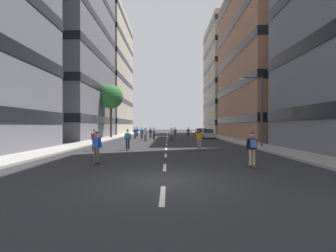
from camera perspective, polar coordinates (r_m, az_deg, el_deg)
ground_plane at (r=38.95m, az=-0.00°, el=-2.94°), size 175.94×175.94×0.00m
sidewalk_left at (r=43.62m, az=-12.15°, el=-2.52°), size 2.74×80.64×0.14m
sidewalk_right at (r=43.55m, az=12.21°, el=-2.52°), size 2.74×80.64×0.14m
lane_markings at (r=40.12m, az=0.01°, el=-2.84°), size 0.16×67.20×0.01m
building_left_mid at (r=46.44m, az=-23.43°, el=16.60°), size 14.43×20.30×30.34m
building_left_far at (r=68.26m, az=-15.25°, el=11.31°), size 14.43×23.29×30.44m
building_right_mid at (r=45.67m, az=23.52°, el=13.64°), size 14.43×23.34×25.34m
building_right_far at (r=67.94m, az=15.45°, el=10.27°), size 14.43×18.50×27.89m
parked_car_near at (r=41.66m, az=9.15°, el=-1.78°), size 1.82×4.40×1.52m
parked_car_mid at (r=50.10m, az=7.64°, el=-1.45°), size 1.82×4.40×1.52m
street_tree_near at (r=42.56m, az=-12.53°, el=6.42°), size 3.91×3.91×8.61m
streetlamp_right at (r=25.01m, az=19.89°, el=4.81°), size 2.13×0.30×6.50m
skater_0 at (r=32.81m, az=1.04°, el=-1.80°), size 0.56×0.92×1.78m
skater_1 at (r=48.11m, az=-6.76°, el=-1.18°), size 0.56×0.92×1.78m
skater_2 at (r=38.42m, az=-5.71°, el=-1.51°), size 0.55×0.92×1.78m
skater_3 at (r=36.15m, az=-2.96°, el=-1.57°), size 0.55×0.92×1.78m
skater_4 at (r=43.87m, az=1.88°, el=-1.27°), size 0.57×0.92×1.78m
skater_5 at (r=14.31m, az=-15.62°, el=-4.33°), size 0.57×0.92×1.78m
skater_6 at (r=13.39m, az=18.76°, el=-4.52°), size 0.53×0.90×1.78m
skater_7 at (r=41.04m, az=-3.75°, el=-1.36°), size 0.56×0.92×1.78m
skater_8 at (r=33.35m, az=-4.89°, el=-1.77°), size 0.57×0.92×1.78m
skater_9 at (r=44.72m, az=4.86°, el=-1.24°), size 0.56×0.92×1.78m
skater_10 at (r=21.73m, az=-16.12°, el=-2.72°), size 0.54×0.91×1.78m
skater_11 at (r=21.46m, az=7.33°, el=-2.83°), size 0.55×0.92×1.78m
skater_12 at (r=40.54m, az=-7.21°, el=-1.43°), size 0.55×0.92×1.78m
skater_13 at (r=21.72m, az=-8.87°, el=-2.72°), size 0.56×0.92×1.78m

